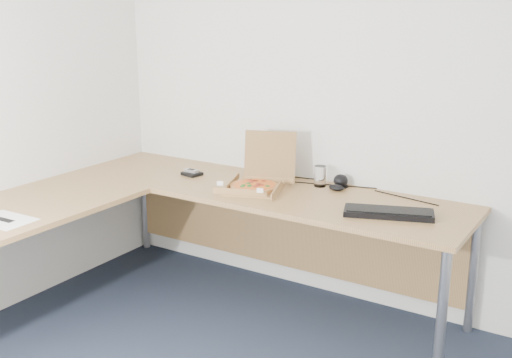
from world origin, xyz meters
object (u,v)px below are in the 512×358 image
Objects in this scene: desk at (171,202)px; wallet at (192,174)px; drinking_glass at (320,176)px; pizza_box at (256,183)px; keyboard at (389,213)px.

wallet is (-0.20, 0.44, 0.04)m from desk.
drinking_glass is 0.84m from wallet.
wallet is (-0.52, 0.05, -0.03)m from pizza_box.
wallet is (-1.35, 0.10, -0.00)m from keyboard.
keyboard is at bearing -28.90° from drinking_glass.
pizza_box is 0.39m from drinking_glass.
pizza_box is 0.84m from keyboard.
drinking_glass is at bearing 131.16° from keyboard.
desk is 0.90m from drinking_glass.
desk is 1.21m from keyboard.
keyboard reaches higher than wallet.
drinking_glass is at bearing 21.88° from pizza_box.
desk is 0.49m from wallet.
drinking_glass reaches higher than keyboard.
keyboard is (0.83, -0.04, -0.02)m from pizza_box.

